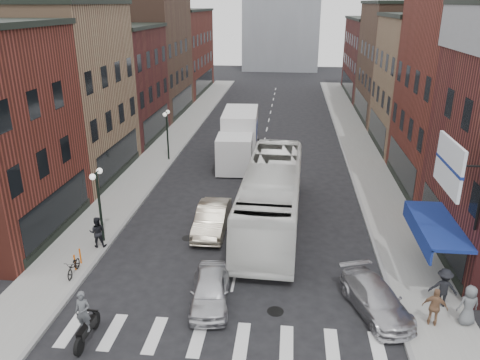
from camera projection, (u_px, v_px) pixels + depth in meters
name	position (u px, v px, depth m)	size (l,w,h in m)	color
ground	(231.00, 295.00, 20.68)	(160.00, 160.00, 0.00)	black
sidewalk_left	(168.00, 146.00, 41.96)	(3.00, 74.00, 0.15)	gray
sidewalk_right	(361.00, 152.00, 40.24)	(3.00, 74.00, 0.15)	gray
curb_left	(184.00, 147.00, 41.83)	(0.20, 74.00, 0.16)	gray
curb_right	(343.00, 152.00, 40.42)	(0.20, 74.00, 0.16)	gray
crosswalk_stripes	(221.00, 340.00, 17.89)	(12.00, 2.20, 0.01)	silver
bldg_left_mid_a	(45.00, 92.00, 33.02)	(10.30, 10.20, 12.30)	#916D50
bldg_left_mid_b	(101.00, 84.00, 42.67)	(10.30, 10.20, 10.30)	#491A1A
bldg_left_far_a	(137.00, 54.00, 52.36)	(10.30, 12.20, 13.30)	#523629
bldg_left_far_b	(169.00, 52.00, 65.72)	(10.30, 16.20, 11.30)	#5E241B
bldg_right_mid_b	(442.00, 84.00, 39.46)	(10.30, 10.20, 11.30)	#916D50
bldg_right_far_a	(412.00, 63.00, 49.50)	(10.30, 12.20, 12.30)	#523629
bldg_right_far_b	(387.00, 58.00, 62.87)	(10.30, 16.20, 10.30)	#491A1A
awning_blue	(433.00, 226.00, 21.17)	(1.80, 5.00, 0.78)	navy
billboard_sign	(451.00, 167.00, 18.10)	(1.52, 3.00, 3.70)	black
streetlamp_near	(98.00, 193.00, 24.11)	(0.32, 1.22, 4.11)	black
streetlamp_far	(167.00, 126.00, 37.12)	(0.32, 1.22, 4.11)	black
bike_rack	(78.00, 259.00, 22.46)	(0.08, 0.68, 0.80)	#D8590C
box_truck	(239.00, 138.00, 37.61)	(2.96, 8.96, 3.86)	silver
motorcycle_rider	(85.00, 319.00, 17.46)	(0.63, 2.17, 2.21)	black
transit_bus	(272.00, 196.00, 26.59)	(3.05, 13.04, 3.63)	white
sedan_left_near	(210.00, 290.00, 19.85)	(1.60, 3.98, 1.36)	silver
sedan_left_far	(212.00, 219.00, 26.17)	(1.63, 4.68, 1.54)	beige
curb_car	(376.00, 299.00, 19.32)	(1.75, 4.30, 1.25)	#B9B8BD
parked_bicycle	(74.00, 266.00, 21.84)	(0.53, 1.52, 0.80)	black
ped_left_solo	(97.00, 232.00, 24.19)	(0.81, 0.47, 1.66)	black
ped_right_a	(443.00, 287.00, 19.42)	(1.11, 0.55, 1.72)	black
ped_right_b	(435.00, 307.00, 18.25)	(0.95, 0.48, 1.62)	#8A6346
ped_right_c	(469.00, 305.00, 18.30)	(0.83, 0.54, 1.71)	slate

